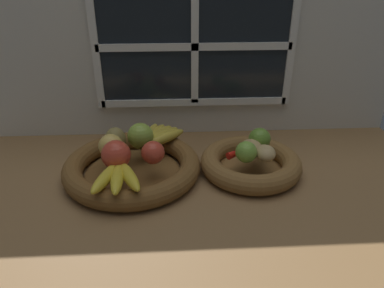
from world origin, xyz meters
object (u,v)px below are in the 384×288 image
object	(u,v)px
fruit_bowl_right	(251,164)
potato_small	(265,153)
banana_bunch_front	(118,176)
lime_far	(260,139)
apple_green_back	(140,136)
chili_pepper	(244,150)
apple_red_front	(116,155)
potato_large	(252,148)
pear_brown	(115,140)
apple_red_right	(153,153)
lime_near	(246,152)
banana_bunch_back	(157,136)
apple_golden_left	(111,146)
fruit_bowl_left	(132,167)

from	to	relation	value
fruit_bowl_right	potato_small	distance (cm)	6.80
banana_bunch_front	lime_far	distance (cm)	42.68
fruit_bowl_right	apple_green_back	distance (cm)	33.54
chili_pepper	banana_bunch_front	bearing A→B (deg)	167.47
apple_green_back	apple_red_front	size ratio (longest dim) A/B	0.98
fruit_bowl_right	potato_small	world-z (taller)	potato_small
potato_large	potato_small	size ratio (longest dim) A/B	1.07
banana_bunch_front	potato_small	world-z (taller)	potato_small
apple_red_front	chili_pepper	xyz separation A→B (cm)	(35.78, 6.12, -2.89)
pear_brown	lime_far	xyz separation A→B (cm)	(42.19, -0.34, -0.58)
apple_red_right	apple_green_back	distance (cm)	10.23
potato_large	lime_far	distance (cm)	4.86
lime_near	lime_far	size ratio (longest dim) A/B	0.93
banana_bunch_front	potato_large	distance (cm)	38.64
banana_bunch_front	lime_near	xyz separation A→B (cm)	(34.25, 8.17, 1.40)
fruit_bowl_right	lime_near	world-z (taller)	lime_near
potato_large	chili_pepper	size ratio (longest dim) A/B	0.58
apple_red_right	banana_bunch_front	bearing A→B (deg)	-134.04
banana_bunch_back	apple_green_back	bearing A→B (deg)	-138.30
fruit_bowl_right	banana_bunch_back	size ratio (longest dim) A/B	1.73
apple_golden_left	apple_red_front	size ratio (longest dim) A/B	0.88
potato_small	chili_pepper	bearing A→B (deg)	141.50
fruit_bowl_right	banana_bunch_front	bearing A→B (deg)	-162.02
apple_red_right	lime_near	world-z (taller)	apple_red_right
banana_bunch_back	lime_far	distance (cm)	31.17
apple_golden_left	apple_red_front	distance (cm)	6.61
apple_red_right	apple_green_back	xyz separation A→B (cm)	(-4.04, 9.38, 0.65)
fruit_bowl_right	chili_pepper	distance (cm)	4.70
apple_golden_left	lime_near	world-z (taller)	apple_golden_left
fruit_bowl_left	potato_large	bearing A→B (deg)	0.00
apple_green_back	pear_brown	bearing A→B (deg)	-162.37
banana_bunch_back	apple_red_right	bearing A→B (deg)	-92.96
apple_red_front	banana_bunch_front	xyz separation A→B (cm)	(1.08, -6.81, -2.34)
lime_far	apple_red_right	bearing A→B (deg)	-167.67
apple_red_right	lime_near	xyz separation A→B (cm)	(25.66, -0.70, -0.22)
potato_large	chili_pepper	bearing A→B (deg)	154.05
fruit_bowl_right	banana_bunch_back	xyz separation A→B (cm)	(-27.46, 10.56, 4.65)
apple_golden_left	potato_large	bearing A→B (deg)	-1.48
lime_far	fruit_bowl_left	bearing A→B (deg)	-174.28
potato_small	fruit_bowl_right	bearing A→B (deg)	135.00
fruit_bowl_left	pear_brown	distance (cm)	9.30
fruit_bowl_left	apple_red_right	xyz separation A→B (cm)	(6.39, -3.05, 6.30)
pear_brown	lime_near	bearing A→B (deg)	-12.03
fruit_bowl_right	apple_red_right	distance (cm)	29.02
banana_bunch_front	chili_pepper	distance (cm)	37.03
pear_brown	banana_bunch_back	world-z (taller)	pear_brown
apple_green_back	lime_far	xyz separation A→B (cm)	(35.12, -2.59, -0.63)
lime_far	banana_bunch_back	bearing A→B (deg)	167.37
fruit_bowl_left	apple_green_back	world-z (taller)	apple_green_back
banana_bunch_back	lime_near	world-z (taller)	lime_near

